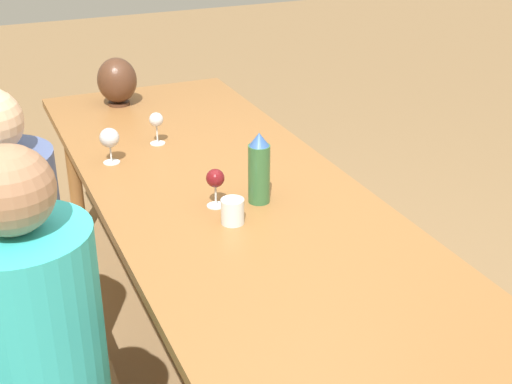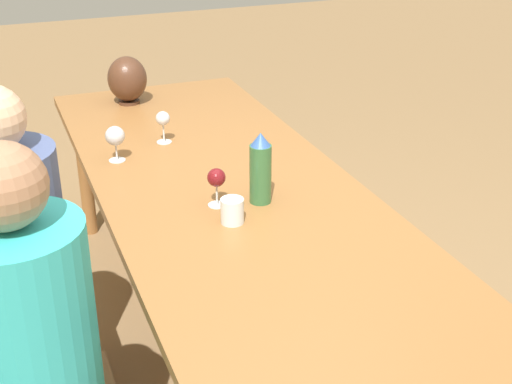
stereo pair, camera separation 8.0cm
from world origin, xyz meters
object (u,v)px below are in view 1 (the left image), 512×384
Objects in this scene: person_near at (42,355)px; vase at (117,81)px; wine_glass_3 at (109,139)px; person_far at (14,249)px; wine_glass_0 at (215,180)px; water_tumbler at (233,211)px; wine_glass_2 at (156,121)px; water_bottle at (259,169)px.

vase is at bearing -20.17° from person_near.
wine_glass_3 is 0.12× the size of person_far.
wine_glass_0 is 0.86m from person_near.
wine_glass_3 reaches higher than wine_glass_0.
person_far reaches higher than wine_glass_0.
person_near reaches higher than water_tumbler.
person_far is (0.31, 0.68, -0.15)m from water_tumbler.
wine_glass_0 is (0.14, 0.01, 0.06)m from water_tumbler.
water_bottle is at bearing -165.87° from wine_glass_2.
wine_glass_0 is 0.73m from person_far.
water_bottle is at bearing -103.02° from person_far.
wine_glass_0 is 0.11× the size of person_far.
water_tumbler is 0.80m from wine_glass_2.
wine_glass_2 is at bearing 1.85° from water_tumbler.
wine_glass_2 is at bearing -177.40° from vase.
wine_glass_2 is 0.85m from person_far.
person_far is at bearing 76.98° from water_bottle.
wine_glass_2 is at bearing -53.35° from person_far.
wine_glass_2 is at bearing 1.63° from wine_glass_0.
vase is 0.73m from wine_glass_3.
wine_glass_2 is 0.11× the size of person_far.
person_far is at bearing 65.98° from water_tumbler.
person_near is at bearing 179.90° from person_far.
water_bottle is 0.20m from water_tumbler.
wine_glass_0 is 0.58m from wine_glass_3.
vase is 0.58m from wine_glass_2.
wine_glass_2 is (0.80, 0.03, 0.06)m from water_tumbler.
person_near reaches higher than water_bottle.
wine_glass_0 is at bearing -155.04° from wine_glass_3.
person_near reaches higher than wine_glass_2.
water_bottle is 0.21× the size of person_far.
person_far is at bearing 76.33° from wine_glass_0.
wine_glass_2 is 1.34m from person_near.
vase is 1.69× the size of wine_glass_2.
wine_glass_0 is 0.66m from wine_glass_2.
water_tumbler is 0.07× the size of person_near.
vase is 1.26m from person_far.
wine_glass_2 is at bearing -61.10° from wine_glass_3.
vase reaches higher than wine_glass_2.
wine_glass_0 is 0.11× the size of person_near.
water_tumbler is 0.72m from wine_glass_3.
wine_glass_0 is at bearing -53.99° from person_near.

